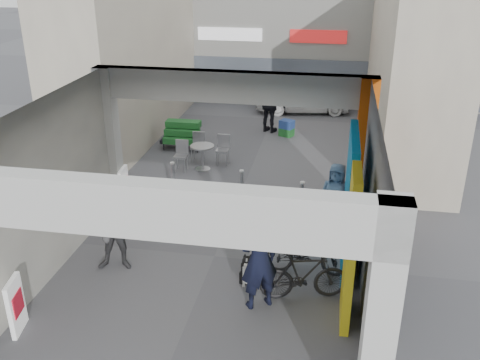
% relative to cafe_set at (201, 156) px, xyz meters
% --- Properties ---
extents(ground, '(90.00, 90.00, 0.00)m').
position_rel_cafe_set_xyz_m(ground, '(1.51, -4.93, -0.31)').
color(ground, '#56565B').
rests_on(ground, ground).
extents(arcade_canopy, '(6.40, 6.45, 6.40)m').
position_rel_cafe_set_xyz_m(arcade_canopy, '(2.05, -5.75, 1.99)').
color(arcade_canopy, '#B8B8B4').
rests_on(arcade_canopy, ground).
extents(plaza_bldg_left, '(2.00, 9.00, 5.00)m').
position_rel_cafe_set_xyz_m(plaza_bldg_left, '(-2.99, 2.57, 2.19)').
color(plaza_bldg_left, beige).
rests_on(plaza_bldg_left, ground).
extents(plaza_bldg_right, '(2.00, 9.00, 5.00)m').
position_rel_cafe_set_xyz_m(plaza_bldg_right, '(6.01, 2.57, 2.19)').
color(plaza_bldg_right, beige).
rests_on(plaza_bldg_right, ground).
extents(bollard_left, '(0.09, 0.09, 0.99)m').
position_rel_cafe_set_xyz_m(bollard_left, '(-0.15, -2.33, 0.18)').
color(bollard_left, '#979BA0').
rests_on(bollard_left, ground).
extents(bollard_center, '(0.09, 0.09, 0.92)m').
position_rel_cafe_set_xyz_m(bollard_center, '(1.64, -2.37, 0.14)').
color(bollard_center, '#979BA0').
rests_on(bollard_center, ground).
extents(bollard_right, '(0.09, 0.09, 0.87)m').
position_rel_cafe_set_xyz_m(bollard_right, '(3.17, -2.71, 0.12)').
color(bollard_right, '#979BA0').
rests_on(bollard_right, ground).
extents(advert_board_near, '(0.19, 0.56, 1.00)m').
position_rel_cafe_set_xyz_m(advert_board_near, '(-1.24, -7.82, 0.19)').
color(advert_board_near, white).
rests_on(advert_board_near, ground).
extents(advert_board_far, '(0.14, 0.55, 1.00)m').
position_rel_cafe_set_xyz_m(advert_board_far, '(-1.24, -2.94, 0.19)').
color(advert_board_far, white).
rests_on(advert_board_far, ground).
extents(cafe_set, '(1.47, 1.19, 0.89)m').
position_rel_cafe_set_xyz_m(cafe_set, '(0.00, 0.00, 0.00)').
color(cafe_set, '#9E9EA3').
rests_on(cafe_set, ground).
extents(produce_stand, '(1.33, 0.72, 0.88)m').
position_rel_cafe_set_xyz_m(produce_stand, '(-0.95, 1.34, 0.03)').
color(produce_stand, black).
rests_on(produce_stand, ground).
extents(crate_stack, '(0.55, 0.50, 0.56)m').
position_rel_cafe_set_xyz_m(crate_stack, '(2.24, 3.16, -0.03)').
color(crate_stack, '#1A5C22').
rests_on(crate_stack, ground).
extents(border_collie, '(0.25, 0.49, 0.68)m').
position_rel_cafe_set_xyz_m(border_collie, '(2.36, -5.77, -0.04)').
color(border_collie, black).
rests_on(border_collie, ground).
extents(man_with_dog, '(0.85, 0.77, 1.94)m').
position_rel_cafe_set_xyz_m(man_with_dog, '(2.67, -6.42, 0.66)').
color(man_with_dog, black).
rests_on(man_with_dog, ground).
extents(man_back_turned, '(0.95, 0.80, 1.74)m').
position_rel_cafe_set_xyz_m(man_back_turned, '(-0.31, -5.70, 0.56)').
color(man_back_turned, '#3B3B3D').
rests_on(man_back_turned, ground).
extents(man_elderly, '(0.88, 0.69, 1.57)m').
position_rel_cafe_set_xyz_m(man_elderly, '(3.96, -3.15, 0.47)').
color(man_elderly, '#4F729A').
rests_on(man_elderly, ground).
extents(man_crates, '(1.27, 0.93, 2.00)m').
position_rel_cafe_set_xyz_m(man_crates, '(1.61, 3.50, 0.69)').
color(man_crates, black).
rests_on(man_crates, ground).
extents(bicycle_front, '(1.70, 0.63, 0.89)m').
position_rel_cafe_set_xyz_m(bicycle_front, '(3.46, -5.21, 0.13)').
color(bicycle_front, black).
rests_on(bicycle_front, ground).
extents(bicycle_rear, '(1.70, 0.85, 0.99)m').
position_rel_cafe_set_xyz_m(bicycle_rear, '(3.45, -6.05, 0.18)').
color(bicycle_rear, black).
rests_on(bicycle_rear, ground).
extents(white_van, '(3.88, 2.01, 1.26)m').
position_rel_cafe_set_xyz_m(white_van, '(2.57, 6.23, 0.32)').
color(white_van, white).
rests_on(white_van, ground).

